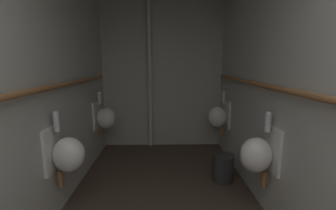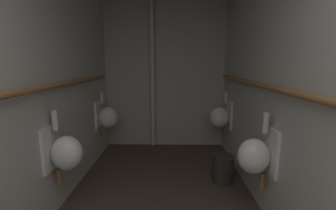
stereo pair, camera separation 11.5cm
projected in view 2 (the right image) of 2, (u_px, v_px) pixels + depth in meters
wall_left at (38, 81)px, 2.08m from camera, size 0.06×4.20×2.70m
wall_right at (280, 81)px, 2.04m from camera, size 0.06×4.20×2.70m
wall_back at (165, 72)px, 4.10m from camera, size 2.24×0.06×2.70m
urinal_left_mid at (65, 152)px, 2.22m from camera, size 0.32×0.30×0.76m
urinal_left_far at (107, 117)px, 3.65m from camera, size 0.32×0.30×0.76m
urinal_right_mid at (256, 155)px, 2.14m from camera, size 0.32×0.30×0.76m
urinal_right_far at (221, 117)px, 3.68m from camera, size 0.32×0.30×0.76m
supply_pipe_left at (49, 87)px, 2.09m from camera, size 0.06×3.42×0.06m
supply_pipe_right at (269, 87)px, 2.06m from camera, size 0.06×3.53×0.06m
standpipe_back_wall at (152, 72)px, 3.99m from camera, size 0.08×0.08×2.65m
waste_bin at (223, 169)px, 2.93m from camera, size 0.27×0.27×0.35m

